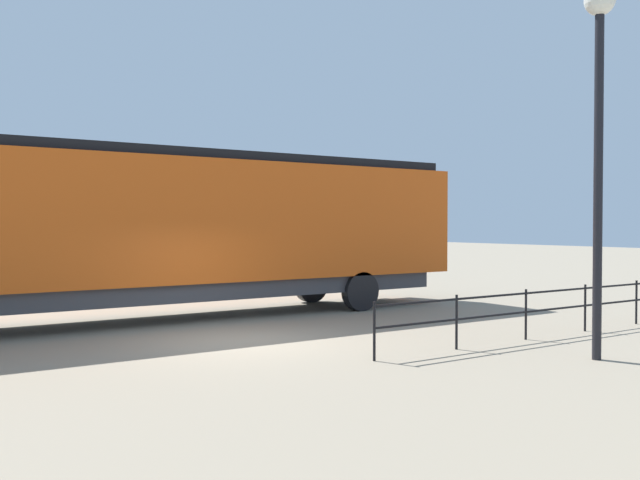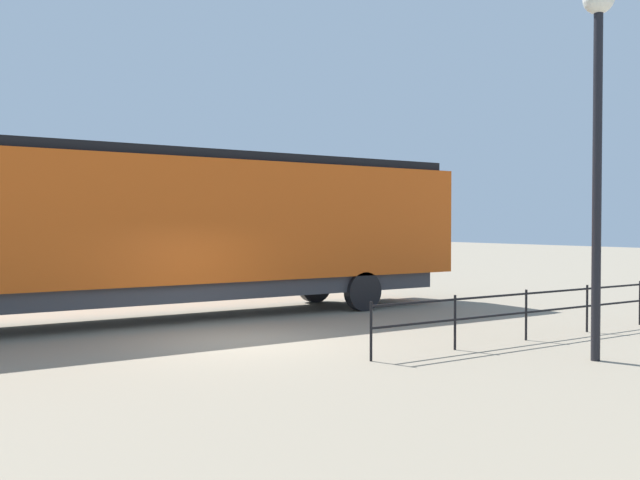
% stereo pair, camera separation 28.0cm
% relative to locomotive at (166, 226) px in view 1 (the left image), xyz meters
% --- Properties ---
extents(ground_plane, '(120.00, 120.00, 0.00)m').
position_rel_locomotive_xyz_m(ground_plane, '(3.90, 0.05, -2.40)').
color(ground_plane, gray).
extents(locomotive, '(2.85, 17.92, 4.29)m').
position_rel_locomotive_xyz_m(locomotive, '(0.00, 0.00, 0.00)').
color(locomotive, '#D15114').
rests_on(locomotive, ground_plane).
extents(lamp_post, '(0.55, 0.55, 6.70)m').
position_rel_locomotive_xyz_m(lamp_post, '(9.20, 4.55, 2.39)').
color(lamp_post, black).
rests_on(lamp_post, ground_plane).
extents(platform_fence, '(0.05, 10.22, 1.07)m').
position_rel_locomotive_xyz_m(platform_fence, '(7.07, 6.23, -1.70)').
color(platform_fence, black).
rests_on(platform_fence, ground_plane).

